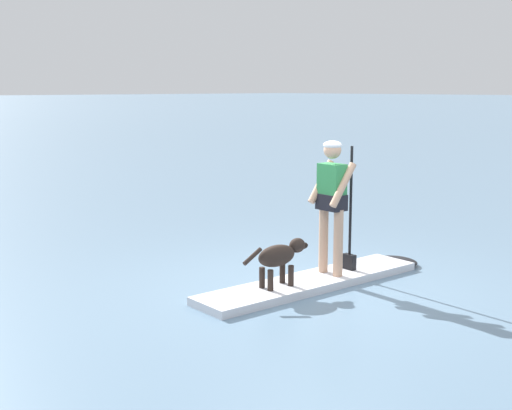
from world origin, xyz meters
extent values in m
plane|color=slate|center=(0.00, 0.00, 0.00)|extent=(400.00, 400.00, 0.00)
cube|color=silver|center=(0.00, 0.00, 0.05)|extent=(3.28, 0.87, 0.10)
ellipsoid|color=black|center=(1.62, -0.11, 0.05)|extent=(0.60, 0.67, 0.10)
cylinder|color=tan|center=(0.35, 0.11, 0.52)|extent=(0.12, 0.12, 0.85)
cylinder|color=tan|center=(0.33, -0.15, 0.52)|extent=(0.12, 0.12, 0.85)
cube|color=black|center=(0.34, -0.02, 1.03)|extent=(0.24, 0.37, 0.20)
cube|color=#338C4C|center=(0.34, -0.02, 1.23)|extent=(0.22, 0.35, 0.56)
sphere|color=tan|center=(0.34, -0.02, 1.68)|extent=(0.22, 0.22, 0.22)
ellipsoid|color=white|center=(0.34, -0.02, 1.74)|extent=(0.23, 0.23, 0.11)
cylinder|color=tan|center=(0.35, 0.17, 1.26)|extent=(0.42, 0.12, 0.54)
cylinder|color=tan|center=(0.33, -0.21, 1.26)|extent=(0.42, 0.12, 0.54)
cylinder|color=black|center=(0.69, -0.04, 0.90)|extent=(0.04, 0.04, 1.61)
cube|color=black|center=(0.69, -0.04, 0.20)|extent=(0.09, 0.18, 0.20)
ellipsoid|color=#2D231E|center=(-0.56, 0.04, 0.48)|extent=(0.55, 0.25, 0.26)
ellipsoid|color=#2D231E|center=(-0.24, 0.02, 0.56)|extent=(0.23, 0.17, 0.18)
ellipsoid|color=black|center=(-0.13, 0.01, 0.54)|extent=(0.12, 0.09, 0.08)
cylinder|color=#2D231E|center=(-0.93, 0.06, 0.53)|extent=(0.27, 0.07, 0.18)
cylinder|color=#2D231E|center=(-0.40, 0.10, 0.22)|extent=(0.07, 0.07, 0.25)
cylinder|color=#2D231E|center=(-0.41, -0.05, 0.22)|extent=(0.07, 0.07, 0.25)
cylinder|color=#2D231E|center=(-0.72, 0.12, 0.22)|extent=(0.07, 0.07, 0.25)
cylinder|color=#2D231E|center=(-0.73, -0.03, 0.22)|extent=(0.07, 0.07, 0.25)
camera|label=1|loc=(-6.12, -5.58, 2.44)|focal=48.26mm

